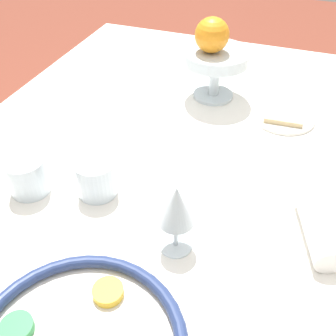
# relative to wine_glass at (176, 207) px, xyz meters

# --- Properties ---
(dining_table) EXTENTS (1.59, 1.02, 0.77)m
(dining_table) POSITION_rel_wine_glass_xyz_m (0.12, 0.08, -0.48)
(dining_table) COLOR white
(dining_table) RESTS_ON ground_plane
(wine_glass) EXTENTS (0.06, 0.06, 0.14)m
(wine_glass) POSITION_rel_wine_glass_xyz_m (0.00, 0.00, 0.00)
(wine_glass) COLOR silver
(wine_glass) RESTS_ON dining_table
(fruit_stand) EXTENTS (0.17, 0.17, 0.13)m
(fruit_stand) POSITION_rel_wine_glass_xyz_m (0.52, 0.07, 0.01)
(fruit_stand) COLOR silver
(fruit_stand) RESTS_ON dining_table
(orange_fruit) EXTENTS (0.09, 0.09, 0.09)m
(orange_fruit) POSITION_rel_wine_glass_xyz_m (0.51, 0.08, 0.08)
(orange_fruit) COLOR orange
(orange_fruit) RESTS_ON fruit_stand
(bread_plate) EXTENTS (0.15, 0.15, 0.02)m
(bread_plate) POSITION_rel_wine_glass_xyz_m (0.47, -0.12, -0.09)
(bread_plate) COLOR silver
(bread_plate) RESTS_ON dining_table
(napkin_roll) EXTENTS (0.16, 0.09, 0.05)m
(napkin_roll) POSITION_rel_wine_glass_xyz_m (0.10, -0.22, -0.07)
(napkin_roll) COLOR white
(napkin_roll) RESTS_ON dining_table
(cup_near) EXTENTS (0.08, 0.08, 0.07)m
(cup_near) POSITION_rel_wine_glass_xyz_m (0.04, 0.32, -0.06)
(cup_near) COLOR silver
(cup_near) RESTS_ON dining_table
(cup_mid) EXTENTS (0.08, 0.08, 0.07)m
(cup_mid) POSITION_rel_wine_glass_xyz_m (0.08, 0.19, -0.06)
(cup_mid) COLOR silver
(cup_mid) RESTS_ON dining_table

